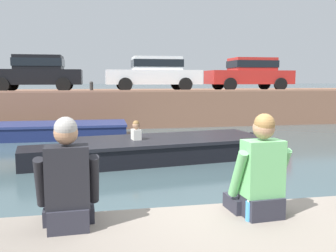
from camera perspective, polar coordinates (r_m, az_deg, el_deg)
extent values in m
plane|color=#3D5156|center=(9.79, -1.93, -4.88)|extent=(400.00, 400.00, 0.00)
cube|color=brown|center=(18.46, -6.32, 3.07)|extent=(60.00, 6.00, 1.53)
cube|color=#9F6C52|center=(15.56, -5.48, 5.32)|extent=(60.00, 0.24, 0.08)
cube|color=navy|center=(13.76, -17.59, -0.83)|extent=(5.31, 1.97, 0.44)
cube|color=navy|center=(13.73, -17.63, 0.23)|extent=(5.37, 2.04, 0.08)
cube|color=brown|center=(13.69, -15.98, -0.15)|extent=(0.28, 1.67, 0.06)
cube|color=black|center=(9.71, -0.46, -3.63)|extent=(5.32, 2.63, 0.45)
cube|color=black|center=(9.21, -18.87, -4.59)|extent=(1.16, 1.19, 0.45)
cube|color=black|center=(9.66, -0.46, -2.08)|extent=(5.39, 2.70, 0.08)
cube|color=brown|center=(9.80, 1.66, -2.54)|extent=(0.49, 1.75, 0.06)
cube|color=black|center=(10.82, 12.95, -2.16)|extent=(0.19, 0.22, 0.45)
cube|color=silver|center=(9.43, -4.87, -1.84)|extent=(0.24, 0.35, 0.44)
sphere|color=#A37556|center=(9.39, -4.89, 0.09)|extent=(0.19, 0.19, 0.19)
sphere|color=olive|center=(9.38, -4.89, 0.34)|extent=(0.17, 0.17, 0.17)
cube|color=black|center=(17.24, -19.47, 7.04)|extent=(3.88, 1.79, 0.64)
cube|color=black|center=(17.24, -19.04, 9.12)|extent=(1.94, 1.57, 0.60)
cube|color=black|center=(17.24, -19.04, 9.12)|extent=(2.02, 1.61, 0.33)
cylinder|color=black|center=(16.57, -24.02, 5.75)|extent=(0.60, 0.18, 0.60)
cylinder|color=black|center=(18.35, -22.74, 5.87)|extent=(0.60, 0.18, 0.60)
cylinder|color=black|center=(16.20, -15.66, 6.08)|extent=(0.60, 0.18, 0.60)
cylinder|color=black|center=(18.02, -15.20, 6.16)|extent=(0.60, 0.18, 0.60)
cube|color=white|center=(17.26, -2.32, 7.43)|extent=(4.29, 1.74, 0.64)
cube|color=white|center=(17.30, -1.76, 9.49)|extent=(2.15, 1.52, 0.60)
cube|color=black|center=(17.30, -1.76, 9.49)|extent=(2.23, 1.55, 0.33)
cylinder|color=black|center=(16.25, -6.52, 6.29)|extent=(0.60, 0.18, 0.60)
cylinder|color=black|center=(17.99, -6.93, 6.35)|extent=(0.60, 0.18, 0.60)
cylinder|color=black|center=(16.65, 2.67, 6.35)|extent=(0.60, 0.18, 0.60)
cylinder|color=black|center=(18.36, 1.41, 6.41)|extent=(0.60, 0.18, 0.60)
cube|color=#B2231E|center=(18.55, 12.16, 7.25)|extent=(3.99, 1.67, 0.64)
cube|color=#B2231E|center=(18.62, 12.67, 9.15)|extent=(2.00, 1.47, 0.60)
cube|color=black|center=(18.62, 12.67, 9.15)|extent=(2.08, 1.50, 0.33)
cylinder|color=black|center=(17.29, 9.46, 6.28)|extent=(0.60, 0.18, 0.60)
cylinder|color=black|center=(18.91, 7.64, 6.37)|extent=(0.60, 0.18, 0.60)
cylinder|color=black|center=(18.30, 16.77, 6.12)|extent=(0.60, 0.18, 0.60)
cylinder|color=black|center=(19.83, 14.47, 6.24)|extent=(0.60, 0.18, 0.60)
cylinder|color=#2D2B28|center=(15.61, -11.59, 5.71)|extent=(0.14, 0.14, 0.35)
sphere|color=#2D2B28|center=(15.61, -11.60, 6.42)|extent=(0.15, 0.15, 0.15)
cube|color=#282833|center=(3.38, -14.90, -13.35)|extent=(0.35, 0.30, 0.20)
cube|color=#282833|center=(3.60, -14.81, -12.59)|extent=(0.45, 0.34, 0.14)
cube|color=black|center=(3.27, -15.10, -7.43)|extent=(0.37, 0.24, 0.52)
cylinder|color=black|center=(3.34, -11.23, -7.97)|extent=(0.10, 0.29, 0.47)
cylinder|color=black|center=(3.35, -18.85, -8.16)|extent=(0.10, 0.29, 0.47)
sphere|color=#A37556|center=(3.20, -15.31, -1.00)|extent=(0.20, 0.20, 0.20)
sphere|color=gray|center=(3.19, -15.33, -0.31)|extent=(0.19, 0.19, 0.19)
cube|color=#282833|center=(3.65, 14.03, -11.76)|extent=(0.36, 0.31, 0.20)
cube|color=#282833|center=(3.85, 12.37, -11.22)|extent=(0.46, 0.35, 0.14)
cube|color=#66B26B|center=(3.56, 14.20, -6.25)|extent=(0.38, 0.25, 0.52)
cylinder|color=#66B26B|center=(3.72, 16.76, -6.57)|extent=(0.11, 0.29, 0.47)
cylinder|color=#66B26B|center=(3.51, 10.62, -7.21)|extent=(0.11, 0.29, 0.47)
sphere|color=#A37556|center=(3.49, 14.38, -0.33)|extent=(0.20, 0.20, 0.20)
sphere|color=olive|center=(3.48, 14.48, 0.30)|extent=(0.19, 0.19, 0.19)
cylinder|color=#3F8CCC|center=(3.53, 12.24, -12.56)|extent=(0.06, 0.06, 0.18)
cylinder|color=white|center=(3.50, 12.28, -10.99)|extent=(0.04, 0.04, 0.02)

